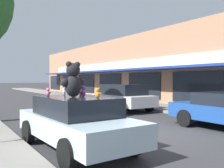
{
  "coord_description": "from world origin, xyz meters",
  "views": [
    {
      "loc": [
        -5.87,
        -6.65,
        1.9
      ],
      "look_at": [
        0.06,
        2.54,
        1.69
      ],
      "focal_mm": 40.0,
      "sensor_mm": 36.0,
      "label": 1
    }
  ],
  "objects": [
    {
      "name": "teddy_bear_white",
      "position": [
        -3.02,
        0.42,
        1.54
      ],
      "size": [
        0.14,
        0.17,
        0.23
      ],
      "rotation": [
        0.0,
        0.0,
        4.23
      ],
      "color": "white",
      "rests_on": "plush_art_car"
    },
    {
      "name": "ground_plane",
      "position": [
        0.0,
        0.0,
        0.0
      ],
      "size": [
        260.0,
        260.0,
        0.0
      ],
      "primitive_type": "plane",
      "color": "#333335"
    },
    {
      "name": "teddy_bear_purple",
      "position": [
        -2.86,
        -0.55,
        1.57
      ],
      "size": [
        0.19,
        0.23,
        0.31
      ],
      "rotation": [
        0.0,
        0.0,
        4.14
      ],
      "color": "purple",
      "rests_on": "plush_art_car"
    },
    {
      "name": "storefront_row",
      "position": [
        12.57,
        11.23,
        2.84
      ],
      "size": [
        12.84,
        40.51,
        5.68
      ],
      "color": "tan",
      "rests_on": "ground_plane"
    },
    {
      "name": "plush_art_car",
      "position": [
        -3.04,
        -0.46,
        0.77
      ],
      "size": [
        2.1,
        4.42,
        1.42
      ],
      "rotation": [
        0.0,
        0.0,
        0.04
      ],
      "color": "#ADC6D1",
      "rests_on": "ground_plane"
    },
    {
      "name": "teddy_bear_giant",
      "position": [
        -3.15,
        -0.52,
        1.88
      ],
      "size": [
        0.71,
        0.45,
        0.95
      ],
      "rotation": [
        0.0,
        0.0,
        3.28
      ],
      "color": "black",
      "rests_on": "plush_art_car"
    },
    {
      "name": "teddy_bear_brown",
      "position": [
        -2.75,
        -0.14,
        1.58
      ],
      "size": [
        0.23,
        0.21,
        0.32
      ],
      "rotation": [
        0.0,
        0.0,
        3.81
      ],
      "color": "olive",
      "rests_on": "plush_art_car"
    },
    {
      "name": "teddy_bear_orange",
      "position": [
        -2.75,
        -1.15,
        1.55
      ],
      "size": [
        0.17,
        0.18,
        0.26
      ],
      "rotation": [
        0.0,
        0.0,
        2.33
      ],
      "color": "orange",
      "rests_on": "plush_art_car"
    },
    {
      "name": "teddy_bear_pink",
      "position": [
        -3.6,
        0.18,
        1.54
      ],
      "size": [
        0.18,
        0.13,
        0.24
      ],
      "rotation": [
        0.0,
        0.0,
        2.8
      ],
      "color": "pink",
      "rests_on": "plush_art_car"
    },
    {
      "name": "parked_car_far_center",
      "position": [
        2.88,
        5.68,
        0.86
      ],
      "size": [
        2.1,
        4.22,
        1.58
      ],
      "color": "silver",
      "rests_on": "ground_plane"
    }
  ]
}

